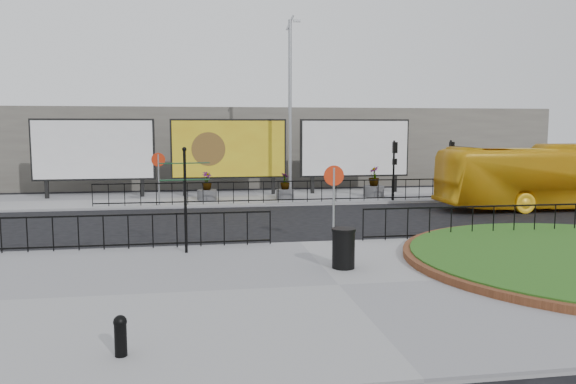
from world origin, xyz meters
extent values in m
plane|color=black|center=(0.00, 0.00, 0.00)|extent=(90.00, 90.00, 0.00)
cube|color=gray|center=(0.00, -5.00, 0.06)|extent=(30.00, 10.00, 0.12)
cube|color=gray|center=(0.00, 12.00, 0.06)|extent=(44.00, 6.00, 0.12)
cylinder|color=gray|center=(-5.00, 9.40, 1.32)|extent=(0.07, 0.07, 2.40)
cylinder|color=#B4270C|center=(-5.00, 9.40, 2.27)|extent=(0.64, 0.03, 0.64)
cylinder|color=white|center=(-5.00, 9.42, 2.27)|extent=(0.50, 0.03, 0.50)
cylinder|color=gray|center=(1.00, -0.40, 1.32)|extent=(0.07, 0.07, 2.40)
cylinder|color=#B4270C|center=(1.00, -0.40, 2.27)|extent=(0.64, 0.03, 0.64)
cylinder|color=white|center=(1.00, -0.38, 2.27)|extent=(0.50, 0.03, 0.50)
cube|color=black|center=(-10.90, 13.00, 0.62)|extent=(0.18, 0.18, 1.00)
cube|color=black|center=(-6.10, 13.00, 0.62)|extent=(0.18, 0.18, 1.00)
cube|color=black|center=(-8.50, 13.00, 2.62)|extent=(6.20, 0.25, 3.20)
cube|color=white|center=(-8.50, 12.84, 2.62)|extent=(6.00, 0.06, 3.00)
cube|color=black|center=(-3.90, 13.00, 0.62)|extent=(0.18, 0.18, 1.00)
cube|color=black|center=(0.90, 13.00, 0.62)|extent=(0.18, 0.18, 1.00)
cube|color=black|center=(-1.50, 13.00, 2.62)|extent=(6.20, 0.25, 3.20)
cube|color=gold|center=(-1.50, 12.84, 2.62)|extent=(6.00, 0.06, 3.00)
cube|color=black|center=(3.10, 13.00, 0.62)|extent=(0.18, 0.18, 1.00)
cube|color=black|center=(7.90, 13.00, 0.62)|extent=(0.18, 0.18, 1.00)
cube|color=black|center=(5.50, 13.00, 2.62)|extent=(6.20, 0.25, 3.20)
cube|color=white|center=(5.50, 12.84, 2.62)|extent=(6.00, 0.06, 3.00)
cylinder|color=gray|center=(1.50, 11.00, 4.62)|extent=(0.18, 0.18, 9.00)
cylinder|color=gray|center=(1.50, 11.00, 8.97)|extent=(0.43, 0.10, 0.77)
cube|color=gray|center=(1.85, 11.00, 9.07)|extent=(0.35, 0.15, 0.12)
cylinder|color=black|center=(6.50, 9.40, 1.62)|extent=(0.10, 0.10, 3.00)
cube|color=black|center=(6.50, 9.28, 2.77)|extent=(0.22, 0.18, 0.55)
cube|color=black|center=(6.50, 9.28, 2.07)|extent=(0.20, 0.16, 0.30)
cylinder|color=black|center=(9.50, 9.40, 1.62)|extent=(0.10, 0.10, 3.00)
cube|color=black|center=(9.50, 9.28, 2.77)|extent=(0.22, 0.18, 0.55)
cube|color=black|center=(9.50, 9.28, 2.07)|extent=(0.20, 0.16, 0.30)
cube|color=#69655C|center=(0.00, 22.00, 2.50)|extent=(40.00, 10.00, 5.00)
cylinder|color=black|center=(-3.57, -1.00, 1.61)|extent=(0.08, 0.08, 2.98)
sphere|color=black|center=(-3.57, -1.00, 3.15)|extent=(0.13, 0.13, 0.13)
cube|color=#0E341A|center=(-3.94, -1.00, 2.74)|extent=(0.70, 0.14, 0.03)
cube|color=#0E341A|center=(-3.20, -0.94, 2.74)|extent=(0.71, 0.24, 0.03)
cube|color=#0E341A|center=(-3.94, -1.04, 2.27)|extent=(0.71, 0.21, 0.03)
cube|color=#0E341A|center=(-3.20, -1.00, 2.27)|extent=(0.70, 0.14, 0.03)
cylinder|color=black|center=(-4.47, -8.43, 0.39)|extent=(0.20, 0.20, 0.55)
sphere|color=black|center=(-4.47, -8.43, 0.69)|extent=(0.22, 0.22, 0.22)
cylinder|color=black|center=(0.51, -3.50, 0.61)|extent=(0.59, 0.59, 0.98)
cylinder|color=black|center=(0.51, -3.50, 1.14)|extent=(0.63, 0.63, 0.07)
imported|color=gold|center=(13.03, 6.13, 1.50)|extent=(10.77, 2.53, 3.00)
cylinder|color=#4C4C4F|center=(-2.75, 11.00, 0.38)|extent=(0.98, 0.98, 0.51)
imported|color=#1B4A13|center=(-2.75, 11.00, 1.09)|extent=(0.71, 0.71, 0.91)
cylinder|color=#4C4C4F|center=(1.23, 10.95, 0.36)|extent=(0.92, 0.92, 0.48)
imported|color=#1B4A13|center=(1.23, 10.95, 1.03)|extent=(0.67, 0.67, 0.86)
cylinder|color=#4C4C4F|center=(6.00, 11.00, 0.40)|extent=(1.09, 1.09, 0.57)
imported|color=#1B4A13|center=(6.00, 11.00, 1.21)|extent=(0.68, 0.68, 1.04)
camera|label=1|loc=(-3.21, -17.39, 3.77)|focal=35.00mm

